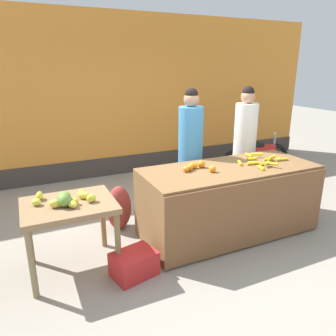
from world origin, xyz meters
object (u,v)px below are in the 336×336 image
Objects in this scene: vendor_woman_white_shirt at (244,146)px; produce_sack at (119,208)px; parked_motorcycle at (255,159)px; produce_crate at (134,264)px; vendor_woman_blue_shirt at (190,153)px.

vendor_woman_white_shirt reaches higher than produce_sack.
produce_crate is (-3.08, -1.87, -0.27)m from parked_motorcycle.
vendor_woman_blue_shirt is 2.07m from parked_motorcycle.
vendor_woman_blue_shirt reaches higher than vendor_woman_white_shirt.
parked_motorcycle is 3.62m from produce_crate.
parked_motorcycle is at bearing 40.41° from vendor_woman_white_shirt.
vendor_woman_white_shirt is 4.11× the size of produce_crate.
vendor_woman_blue_shirt reaches higher than produce_crate.
vendor_woman_blue_shirt is 3.04× the size of produce_sack.
vendor_woman_white_shirt is (0.97, 0.04, -0.00)m from vendor_woman_blue_shirt.
produce_sack is at bearing 81.39° from produce_crate.
produce_sack is (-1.08, -0.04, -0.62)m from vendor_woman_blue_shirt.
vendor_woman_blue_shirt reaches higher than parked_motorcycle.
produce_sack is (-2.05, -0.07, -0.61)m from vendor_woman_white_shirt.
parked_motorcycle reaches higher than produce_crate.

